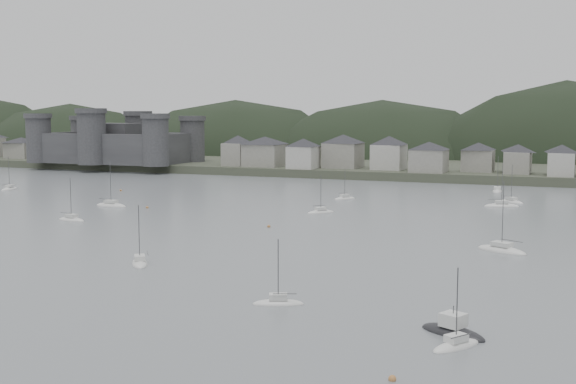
% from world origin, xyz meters
% --- Properties ---
extents(ground, '(900.00, 900.00, 0.00)m').
position_xyz_m(ground, '(0.00, 0.00, 0.00)').
color(ground, slate).
rests_on(ground, ground).
extents(far_shore_land, '(900.00, 250.00, 3.00)m').
position_xyz_m(far_shore_land, '(0.00, 295.00, 1.50)').
color(far_shore_land, '#383D2D').
rests_on(far_shore_land, ground).
extents(forested_ridge, '(851.55, 103.94, 102.57)m').
position_xyz_m(forested_ridge, '(4.83, 269.40, -11.28)').
color(forested_ridge, black).
rests_on(forested_ridge, ground).
extents(castle, '(66.00, 43.00, 20.00)m').
position_xyz_m(castle, '(-120.00, 179.80, 10.96)').
color(castle, '#38373A').
rests_on(castle, far_shore_land).
extents(waterfront_town, '(451.48, 28.46, 12.92)m').
position_xyz_m(waterfront_town, '(50.59, 183.34, 8.66)').
color(waterfront_town, gray).
rests_on(waterfront_town, far_shore_land).
extents(moored_fleet, '(255.41, 177.58, 13.15)m').
position_xyz_m(moored_fleet, '(-19.31, 59.65, 0.18)').
color(moored_fleet, silver).
rests_on(moored_fleet, ground).
extents(motor_launch_near, '(8.14, 5.78, 3.84)m').
position_xyz_m(motor_launch_near, '(47.46, 5.14, 0.29)').
color(motor_launch_near, black).
rests_on(motor_launch_near, ground).
extents(mooring_buoys, '(177.55, 120.43, 0.70)m').
position_xyz_m(mooring_buoys, '(-1.20, 61.44, 0.15)').
color(mooring_buoys, '#B6763C').
rests_on(mooring_buoys, ground).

